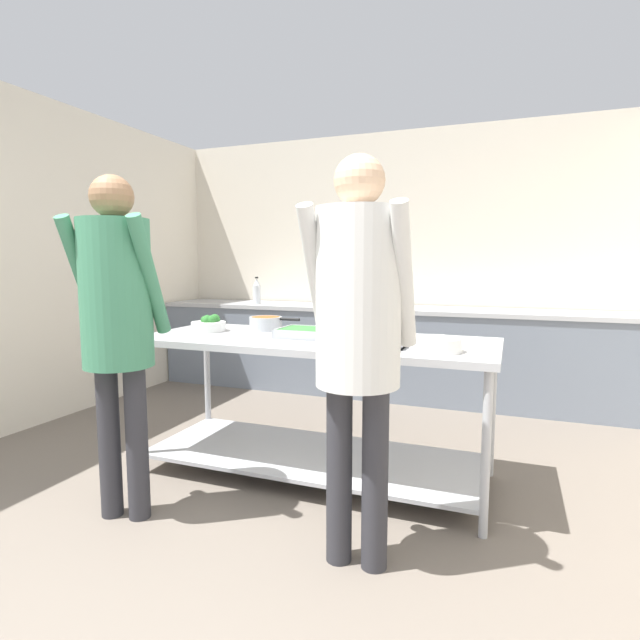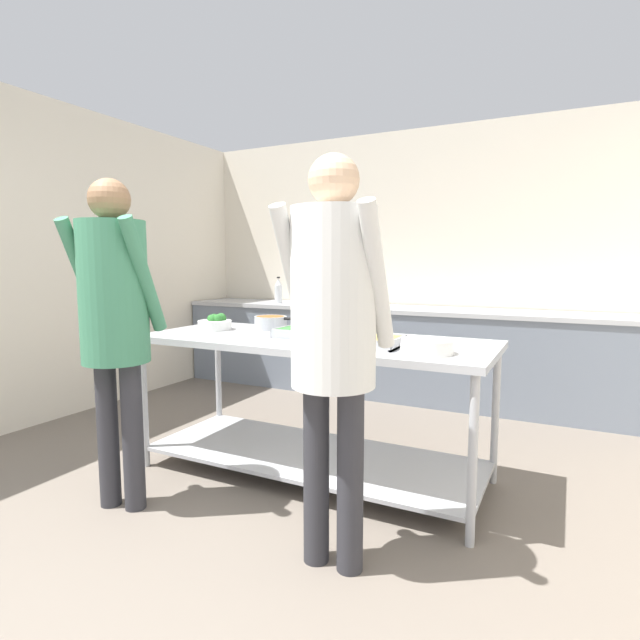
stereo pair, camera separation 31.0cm
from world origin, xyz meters
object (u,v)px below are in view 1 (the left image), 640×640
(serving_tray_roast, at_px, (369,340))
(plate_stack, at_px, (436,345))
(water_bottle, at_px, (257,291))
(serving_tray_vegetables, at_px, (309,333))
(guest_serving_left, at_px, (117,310))
(broccoli_bowl, at_px, (209,325))
(sauce_pan, at_px, (266,323))
(guest_serving_right, at_px, (358,318))

(serving_tray_roast, xyz_separation_m, plate_stack, (0.38, -0.08, 0.01))
(serving_tray_roast, xyz_separation_m, water_bottle, (-1.80, 2.06, 0.13))
(serving_tray_vegetables, relative_size, plate_stack, 1.34)
(water_bottle, bearing_deg, guest_serving_left, -75.81)
(broccoli_bowl, distance_m, plate_stack, 1.55)
(guest_serving_left, bearing_deg, plate_stack, 23.14)
(guest_serving_left, bearing_deg, water_bottle, 104.19)
(plate_stack, bearing_deg, sauce_pan, 160.34)
(guest_serving_right, distance_m, water_bottle, 3.35)
(sauce_pan, bearing_deg, guest_serving_left, -105.00)
(sauce_pan, distance_m, serving_tray_vegetables, 0.44)
(sauce_pan, xyz_separation_m, serving_tray_vegetables, (0.39, -0.20, -0.02))
(guest_serving_left, relative_size, guest_serving_right, 0.99)
(sauce_pan, height_order, serving_tray_vegetables, sauce_pan)
(broccoli_bowl, bearing_deg, serving_tray_vegetables, -0.91)
(sauce_pan, xyz_separation_m, plate_stack, (1.20, -0.43, -0.01))
(plate_stack, height_order, water_bottle, water_bottle)
(serving_tray_roast, distance_m, plate_stack, 0.39)
(broccoli_bowl, bearing_deg, serving_tray_roast, -8.04)
(sauce_pan, bearing_deg, plate_stack, -19.66)
(guest_serving_right, bearing_deg, serving_tray_vegetables, 124.32)
(serving_tray_roast, relative_size, water_bottle, 1.46)
(serving_tray_roast, bearing_deg, serving_tray_vegetables, 160.44)
(guest_serving_right, bearing_deg, plate_stack, 68.29)
(serving_tray_roast, xyz_separation_m, guest_serving_right, (0.14, -0.68, 0.20))
(serving_tray_roast, bearing_deg, guest_serving_right, -78.30)
(plate_stack, bearing_deg, water_bottle, 135.65)
(sauce_pan, bearing_deg, broccoli_bowl, -150.45)
(water_bottle, bearing_deg, serving_tray_roast, -48.73)
(guest_serving_left, bearing_deg, sauce_pan, 75.00)
(serving_tray_vegetables, height_order, plate_stack, plate_stack)
(plate_stack, distance_m, guest_serving_right, 0.67)
(plate_stack, bearing_deg, serving_tray_roast, 168.34)
(broccoli_bowl, xyz_separation_m, sauce_pan, (0.33, 0.19, 0.01))
(plate_stack, bearing_deg, guest_serving_left, -156.86)
(serving_tray_vegetables, relative_size, guest_serving_left, 0.21)
(guest_serving_left, height_order, water_bottle, guest_serving_left)
(plate_stack, distance_m, water_bottle, 3.06)
(broccoli_bowl, height_order, serving_tray_vegetables, broccoli_bowl)
(water_bottle, bearing_deg, broccoli_bowl, -70.95)
(broccoli_bowl, bearing_deg, plate_stack, -8.95)
(sauce_pan, relative_size, water_bottle, 1.27)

